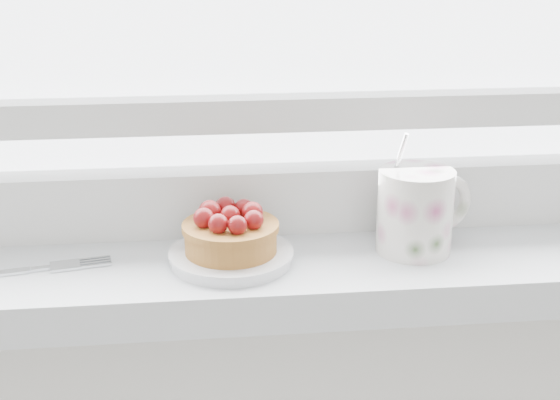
{
  "coord_description": "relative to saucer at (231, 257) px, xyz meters",
  "views": [
    {
      "loc": [
        -0.06,
        1.17,
        1.26
      ],
      "look_at": [
        0.02,
        1.88,
        1.0
      ],
      "focal_mm": 50.0,
      "sensor_mm": 36.0,
      "label": 1
    }
  ],
  "objects": [
    {
      "name": "fork",
      "position": [
        -0.21,
        -0.0,
        -0.0
      ],
      "size": [
        0.18,
        0.05,
        0.0
      ],
      "color": "silver",
      "rests_on": "windowsill"
    },
    {
      "name": "floral_mug",
      "position": [
        0.19,
        0.01,
        0.04
      ],
      "size": [
        0.12,
        0.1,
        0.12
      ],
      "color": "silver",
      "rests_on": "windowsill"
    },
    {
      "name": "saucer",
      "position": [
        0.0,
        0.0,
        0.0
      ],
      "size": [
        0.12,
        0.12,
        0.01
      ],
      "primitive_type": "cylinder",
      "color": "silver",
      "rests_on": "windowsill"
    },
    {
      "name": "raspberry_tart",
      "position": [
        -0.0,
        0.0,
        0.03
      ],
      "size": [
        0.1,
        0.1,
        0.05
      ],
      "color": "brown",
      "rests_on": "saucer"
    }
  ]
}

